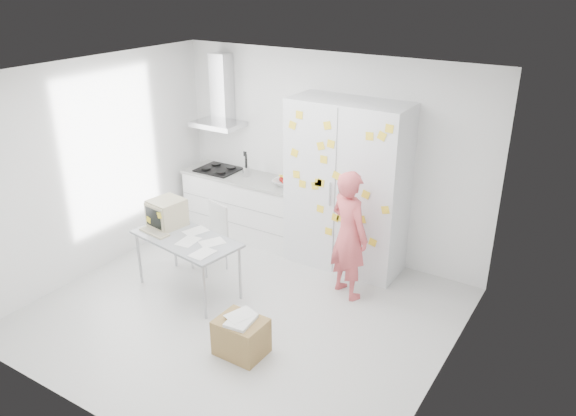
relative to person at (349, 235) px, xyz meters
The scene contains 10 objects.
floor 1.53m from the person, 129.00° to the right, with size 4.50×4.00×0.02m, color silver.
walls 1.04m from the person, 160.31° to the right, with size 4.52×4.01×2.70m.
ceiling 2.31m from the person, 129.00° to the right, with size 4.50×4.00×0.02m, color white.
counter_run 2.16m from the person, 161.23° to the left, with size 1.84×0.63×1.28m.
range_hood 2.85m from the person, 161.60° to the left, with size 0.70×0.48×1.01m.
tall_cabinet 0.82m from the person, 119.30° to the left, with size 1.50×0.68×2.20m.
person is the anchor object (origin of this frame).
desk 2.12m from the person, 155.52° to the right, with size 1.42×0.86×1.06m.
chair 1.83m from the person, 168.90° to the right, with size 0.50×0.50×0.89m.
cardboard_box 1.76m from the person, 103.87° to the right, with size 0.50×0.41×0.43m.
Camera 1 is at (3.34, -4.35, 3.67)m, focal length 35.00 mm.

